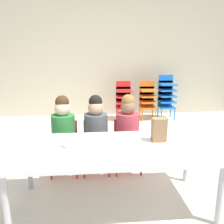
{
  "coord_description": "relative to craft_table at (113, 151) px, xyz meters",
  "views": [
    {
      "loc": [
        -0.3,
        -2.49,
        1.37
      ],
      "look_at": [
        -0.1,
        -0.31,
        0.82
      ],
      "focal_mm": 37.99,
      "sensor_mm": 36.0,
      "label": 1
    }
  ],
  "objects": [
    {
      "name": "paper_plate_near_edge",
      "position": [
        -0.39,
        0.04,
        0.05
      ],
      "size": [
        0.18,
        0.18,
        0.01
      ],
      "primitive_type": "cylinder",
      "color": "white",
      "rests_on": "craft_table"
    },
    {
      "name": "seated_child_far_right",
      "position": [
        0.23,
        0.63,
        0.03
      ],
      "size": [
        0.34,
        0.34,
        0.92
      ],
      "color": "red",
      "rests_on": "ground_plane"
    },
    {
      "name": "craft_table",
      "position": [
        0.0,
        0.0,
        0.0
      ],
      "size": [
        1.81,
        0.8,
        0.57
      ],
      "color": "white",
      "rests_on": "ground_plane"
    },
    {
      "name": "seated_child_near_camera",
      "position": [
        -0.5,
        0.63,
        0.03
      ],
      "size": [
        0.32,
        0.32,
        0.92
      ],
      "color": "red",
      "rests_on": "ground_plane"
    },
    {
      "name": "kid_chair_orange_stack",
      "position": [
        0.99,
        2.85,
        -0.07
      ],
      "size": [
        0.32,
        0.3,
        0.8
      ],
      "color": "orange",
      "rests_on": "ground_plane"
    },
    {
      "name": "kid_chair_blue_stack",
      "position": [
        1.39,
        2.85,
        -0.01
      ],
      "size": [
        0.32,
        0.3,
        0.92
      ],
      "color": "blue",
      "rests_on": "ground_plane"
    },
    {
      "name": "back_wall",
      "position": [
        0.11,
        3.36,
        0.84
      ],
      "size": [
        5.87,
        0.1,
        2.75
      ],
      "primitive_type": "cube",
      "color": "beige",
      "rests_on": "ground_plane"
    },
    {
      "name": "kid_chair_red_stack",
      "position": [
        0.49,
        2.85,
        -0.07
      ],
      "size": [
        0.32,
        0.3,
        0.8
      ],
      "color": "red",
      "rests_on": "ground_plane"
    },
    {
      "name": "ground_plane",
      "position": [
        0.11,
        0.56,
        -0.54
      ],
      "size": [
        5.87,
        5.58,
        0.02
      ],
      "color": "silver"
    },
    {
      "name": "paper_bag_brown",
      "position": [
        0.43,
        0.1,
        0.15
      ],
      "size": [
        0.13,
        0.09,
        0.22
      ],
      "primitive_type": "cube",
      "color": "#9E754C",
      "rests_on": "craft_table"
    },
    {
      "name": "seated_child_middle_seat",
      "position": [
        -0.14,
        0.63,
        0.03
      ],
      "size": [
        0.32,
        0.32,
        0.92
      ],
      "color": "red",
      "rests_on": "ground_plane"
    },
    {
      "name": "donut_powdered_on_plate",
      "position": [
        -0.39,
        0.04,
        0.07
      ],
      "size": [
        0.11,
        0.11,
        0.03
      ],
      "primitive_type": "torus",
      "color": "white",
      "rests_on": "craft_table"
    }
  ]
}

